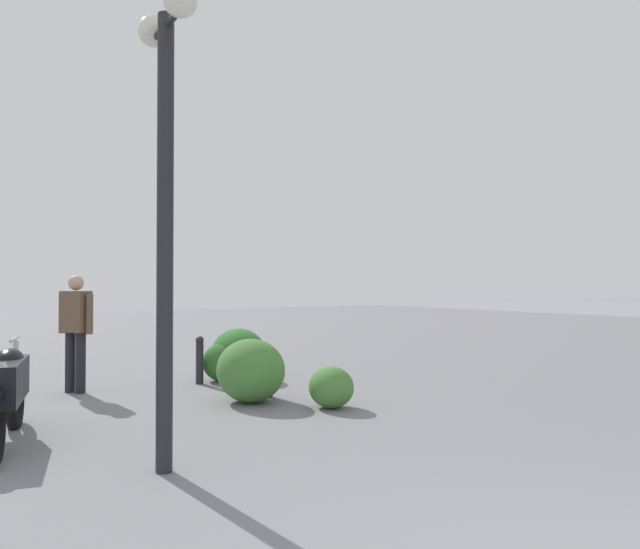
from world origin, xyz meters
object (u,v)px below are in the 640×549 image
Objects in this scene: lamppost at (165,156)px; pedestrian at (76,324)px; bollard_near at (269,370)px; bollard_mid at (200,359)px; motorcycle at (6,392)px.

pedestrian is at bearing -0.98° from lamppost.
lamppost is at bearing 137.49° from bollard_near.
bollard_near is at bearing -165.72° from bollard_mid.
bollard_near is at bearing -77.25° from motorcycle.
lamppost is 1.86× the size of motorcycle.
bollard_mid is (2.34, -2.93, -0.11)m from motorcycle.
lamppost is 5.04m from bollard_mid.
lamppost reaches higher than bollard_mid.
motorcycle reaches higher than bollard_near.
motorcycle is 3.75m from bollard_mid.
pedestrian is (4.31, -0.07, -1.67)m from lamppost.
motorcycle is at bearing 30.78° from lamppost.
motorcycle is 3.42m from bollard_near.
lamppost is at bearing 155.18° from bollard_mid.
pedestrian is (2.57, -1.11, 0.49)m from motorcycle.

